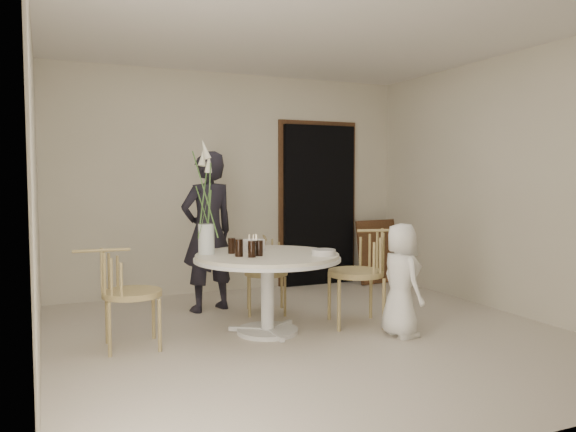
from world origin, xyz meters
name	(u,v)px	position (x,y,z in m)	size (l,w,h in m)	color
ground	(314,336)	(0.00, 0.00, 0.00)	(4.50, 4.50, 0.00)	beige
room_shell	(315,155)	(0.00, 0.00, 1.62)	(4.50, 4.50, 4.50)	white
doorway	(319,205)	(1.15, 2.19, 1.05)	(1.00, 0.10, 2.10)	black
door_trim	(317,201)	(1.15, 2.23, 1.11)	(1.12, 0.03, 2.22)	brown
table	(267,266)	(-0.35, 0.25, 0.62)	(1.33, 1.33, 0.73)	silver
picture_frame	(378,251)	(1.93, 1.95, 0.42)	(0.64, 0.04, 0.85)	brown
chair_far	(265,263)	(-0.04, 1.08, 0.51)	(0.52, 0.55, 0.79)	tan
chair_right	(369,262)	(0.67, 0.15, 0.60)	(0.64, 0.61, 0.93)	tan
chair_left	(117,284)	(-1.66, 0.31, 0.55)	(0.53, 0.49, 0.85)	tan
girl	(208,232)	(-0.61, 1.32, 0.85)	(0.62, 0.41, 1.69)	black
boy	(401,280)	(0.71, -0.32, 0.51)	(0.50, 0.32, 1.02)	white
birthday_cake	(253,245)	(-0.40, 0.48, 0.78)	(0.22, 0.22, 0.16)	silver
cola_tumbler_a	(259,248)	(-0.46, 0.15, 0.80)	(0.06, 0.06, 0.14)	black
cola_tumbler_b	(252,249)	(-0.55, 0.10, 0.80)	(0.07, 0.07, 0.14)	black
cola_tumbler_c	(239,248)	(-0.64, 0.19, 0.81)	(0.07, 0.07, 0.15)	black
cola_tumbler_d	(232,246)	(-0.64, 0.40, 0.80)	(0.07, 0.07, 0.14)	black
plate_stack	(324,252)	(0.07, -0.04, 0.76)	(0.21, 0.21, 0.05)	silver
flower_vase	(206,214)	(-0.86, 0.46, 1.09)	(0.15, 0.15, 1.03)	silver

